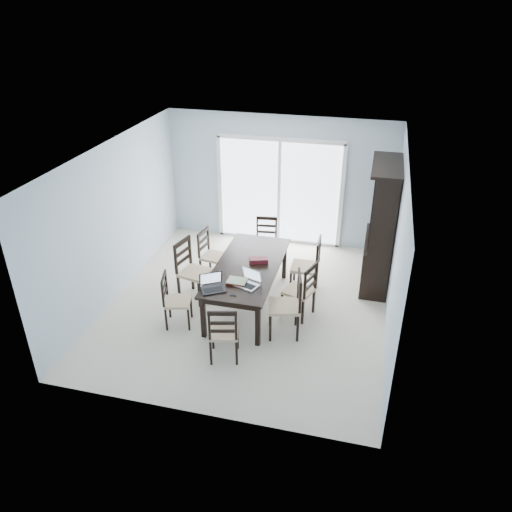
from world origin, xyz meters
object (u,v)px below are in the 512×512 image
at_px(chair_end_near, 223,329).
at_px(chair_left_near, 172,295).
at_px(chair_end_far, 266,236).
at_px(laptop_silver, 247,283).
at_px(chair_left_mid, 189,264).
at_px(laptop_dark, 213,287).
at_px(dining_table, 248,269).
at_px(hot_tub, 261,197).
at_px(cell_phone, 233,295).
at_px(chair_right_near, 291,298).
at_px(chair_right_mid, 304,285).
at_px(game_box, 259,260).
at_px(chair_right_far, 311,260).
at_px(chair_left_far, 209,249).
at_px(china_hutch, 381,228).

bearing_deg(chair_end_near, chair_left_near, 133.91).
bearing_deg(chair_end_far, laptop_silver, 87.37).
height_order(chair_left_mid, laptop_silver, chair_left_mid).
height_order(chair_end_far, laptop_dark, chair_end_far).
height_order(dining_table, chair_left_mid, chair_left_mid).
bearing_deg(hot_tub, cell_phone, -81.69).
distance_m(laptop_silver, hot_tub, 4.32).
bearing_deg(chair_end_near, dining_table, 77.90).
bearing_deg(dining_table, cell_phone, -88.49).
height_order(chair_right_near, laptop_silver, chair_right_near).
distance_m(dining_table, laptop_dark, 0.91).
distance_m(dining_table, chair_right_mid, 0.96).
bearing_deg(game_box, chair_left_mid, -173.39).
distance_m(chair_right_far, hot_tub, 3.38).
distance_m(chair_left_near, game_box, 1.50).
xyz_separation_m(chair_left_mid, laptop_silver, (1.16, -0.61, 0.17)).
relative_size(chair_end_near, hot_tub, 0.59).
relative_size(chair_right_far, hot_tub, 0.65).
xyz_separation_m(dining_table, chair_end_far, (-0.04, 1.50, -0.12)).
distance_m(chair_right_mid, laptop_silver, 0.96).
height_order(chair_right_near, chair_right_mid, chair_right_near).
height_order(chair_left_mid, chair_left_far, chair_left_mid).
bearing_deg(game_box, china_hutch, 30.60).
height_order(china_hutch, chair_left_near, china_hutch).
bearing_deg(chair_end_far, chair_right_mid, 113.63).
xyz_separation_m(chair_left_mid, chair_left_far, (0.10, 0.71, -0.08)).
relative_size(china_hutch, chair_left_near, 2.16).
bearing_deg(china_hutch, chair_end_far, 173.08).
xyz_separation_m(chair_end_far, game_box, (0.19, -1.36, 0.23)).
distance_m(laptop_dark, laptop_silver, 0.51).
relative_size(chair_left_near, chair_right_mid, 0.92).
bearing_deg(chair_right_far, chair_right_mid, 179.44).
relative_size(china_hutch, game_box, 7.37).
relative_size(chair_right_far, laptop_silver, 2.92).
bearing_deg(dining_table, hot_tub, 99.98).
relative_size(chair_end_near, laptop_dark, 2.51).
relative_size(chair_left_near, chair_end_far, 0.97).
distance_m(chair_left_mid, laptop_silver, 1.32).
relative_size(dining_table, cell_phone, 22.45).
xyz_separation_m(chair_left_far, cell_phone, (0.93, -1.63, 0.20)).
bearing_deg(chair_left_mid, laptop_dark, 53.01).
xyz_separation_m(chair_end_far, hot_tub, (-0.60, 2.12, -0.10)).
xyz_separation_m(chair_right_mid, game_box, (-0.80, 0.26, 0.20)).
relative_size(dining_table, chair_right_near, 1.84).
height_order(chair_right_mid, laptop_silver, chair_right_mid).
bearing_deg(china_hutch, chair_left_far, -169.80).
relative_size(chair_right_near, chair_end_far, 1.14).
bearing_deg(laptop_silver, chair_end_near, -76.87).
distance_m(china_hutch, chair_left_near, 3.69).
distance_m(chair_right_mid, chair_right_far, 0.76).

